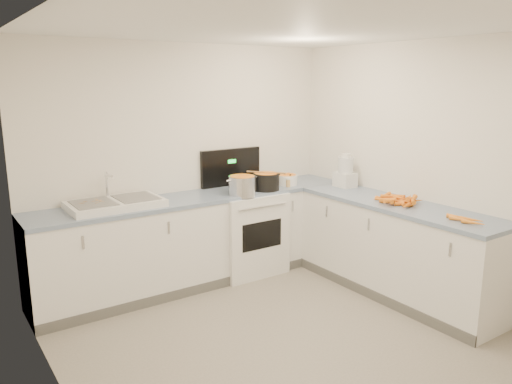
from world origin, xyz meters
TOP-DOWN VIEW (x-y plane):
  - floor at (0.00, 0.00)m, footprint 3.50×4.00m
  - ceiling at (0.00, 0.00)m, footprint 3.50×4.00m
  - wall_back at (0.00, 2.00)m, footprint 3.50×0.00m
  - wall_left at (-1.75, 0.00)m, footprint 0.00×4.00m
  - wall_right at (1.75, 0.00)m, footprint 0.00×4.00m
  - counter_back at (0.00, 1.70)m, footprint 3.50×0.62m
  - counter_right at (1.45, 0.30)m, footprint 0.62×2.20m
  - stove at (0.55, 1.69)m, footprint 0.76×0.65m
  - sink at (-0.90, 1.70)m, footprint 0.86×0.52m
  - steel_pot at (0.40, 1.51)m, footprint 0.36×0.36m
  - black_pot at (0.73, 1.53)m, footprint 0.32×0.32m
  - wooden_spoon at (0.73, 1.53)m, footprint 0.30×0.34m
  - mixing_bowl at (1.10, 1.64)m, footprint 0.31×0.31m
  - extract_bottle at (1.09, 1.56)m, footprint 0.04×0.04m
  - spice_jar at (1.03, 1.53)m, footprint 0.05×0.05m
  - food_processor at (1.57, 1.17)m, footprint 0.19×0.23m
  - carrot_pile at (1.42, 0.28)m, footprint 0.48×0.48m
  - peeled_carrots at (1.38, -0.46)m, footprint 0.17×0.37m
  - peelings at (-1.10, 1.74)m, footprint 0.22×0.22m

SIDE VIEW (x-z plane):
  - floor at x=0.00m, z-range 0.00..0.00m
  - counter_back at x=0.00m, z-range 0.00..0.94m
  - counter_right at x=1.45m, z-range 0.00..0.94m
  - stove at x=0.55m, z-range -0.21..1.15m
  - peeled_carrots at x=1.38m, z-range 0.94..0.98m
  - sink at x=-0.90m, z-range 0.82..1.13m
  - carrot_pile at x=1.42m, z-range 0.93..1.03m
  - spice_jar at x=1.03m, z-range 0.94..1.02m
  - extract_bottle at x=1.09m, z-range 0.94..1.05m
  - mixing_bowl at x=1.10m, z-range 0.94..1.06m
  - peelings at x=-1.10m, z-range 1.01..1.02m
  - black_pot at x=0.73m, z-range 0.92..1.13m
  - steel_pot at x=0.40m, z-range 0.92..1.13m
  - food_processor at x=1.57m, z-range 0.91..1.29m
  - wooden_spoon at x=0.73m, z-range 1.13..1.15m
  - wall_back at x=0.00m, z-range 0.00..2.50m
  - wall_left at x=-1.75m, z-range 0.00..2.50m
  - wall_right at x=1.75m, z-range 0.00..2.50m
  - ceiling at x=0.00m, z-range 2.50..2.50m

